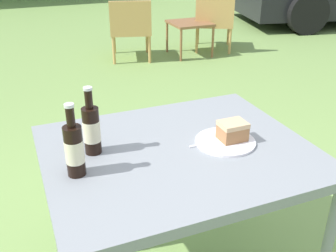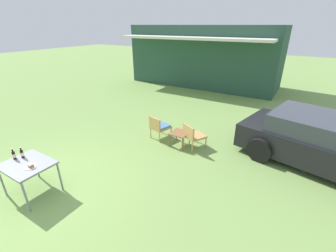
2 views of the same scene
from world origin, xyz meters
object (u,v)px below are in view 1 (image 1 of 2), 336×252
Objects in this scene: wicker_chair_plain at (214,19)px; patio_table at (178,164)px; wicker_chair_cushioned at (130,26)px; garden_side_table at (190,26)px; cola_bottle_far at (74,149)px; cake_on_plate at (229,136)px; cola_bottle_near at (92,129)px.

wicker_chair_plain is 4.19m from patio_table.
wicker_chair_cushioned reaches higher than patio_table.
patio_table is (-1.71, -3.53, 0.30)m from garden_side_table.
wicker_chair_cushioned is 1.00× the size of wicker_chair_plain.
wicker_chair_cushioned is at bearing 70.17° from cola_bottle_far.
wicker_chair_plain is at bearing 62.23° from cake_on_plate.
wicker_chair_cushioned is 3.25× the size of cake_on_plate.
cake_on_plate is (-1.91, -3.63, 0.35)m from wicker_chair_plain.
garden_side_table is 4.01m from cola_bottle_near.
wicker_chair_plain is at bearing 10.83° from garden_side_table.
cola_bottle_near reaches higher than garden_side_table.
cola_bottle_far is at bearing 85.86° from wicker_chair_cushioned.
wicker_chair_plain is at bearing -165.07° from wicker_chair_cushioned.
garden_side_table is at bearing 59.58° from cola_bottle_near.
cola_bottle_near is (-2.02, -3.43, 0.46)m from garden_side_table.
garden_side_table is at bearing 59.45° from cola_bottle_far.
cake_on_plate is 0.59m from cola_bottle_far.
cola_bottle_far reaches higher than wicker_chair_plain.
patio_table is at bearing 87.38° from wicker_chair_plain.
cola_bottle_near is (-1.23, -3.53, 0.42)m from wicker_chair_cushioned.
garden_side_table is at bearing 38.63° from wicker_chair_plain.
patio_table is at bearing 172.61° from cake_on_plate.
cake_on_plate is at bearing 0.29° from cola_bottle_far.
wicker_chair_plain is 4.12m from cake_on_plate.
wicker_chair_cushioned is at bearing 75.59° from patio_table.
cola_bottle_far is at bearing -120.55° from garden_side_table.
garden_side_table is 2.21× the size of cake_on_plate.
cake_on_plate is at bearing -13.50° from cola_bottle_near.
cake_on_plate is (0.20, -0.03, 0.09)m from patio_table.
wicker_chair_cushioned is 0.79m from garden_side_table.
patio_table is 4.25× the size of cake_on_plate.
wicker_chair_cushioned is 3.75m from patio_table.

